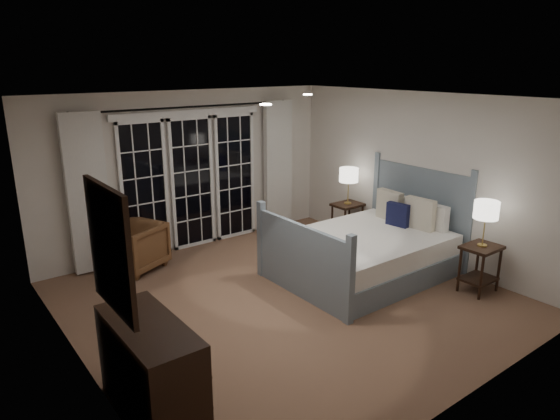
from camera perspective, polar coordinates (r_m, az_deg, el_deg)
floor at (r=6.46m, az=0.83°, el=-10.13°), size 5.00×5.00×0.00m
ceiling at (r=5.79m, az=0.94°, el=12.60°), size 5.00×5.00×0.00m
wall_left at (r=4.94m, az=-22.64°, el=-4.25°), size 0.02×5.00×2.50m
wall_right at (r=7.75m, az=15.61°, el=3.64°), size 0.02×5.00×2.50m
wall_back at (r=8.06m, az=-10.19°, el=4.46°), size 5.00×0.02×2.50m
wall_front at (r=4.42m, az=21.43°, el=-6.50°), size 5.00×0.02×2.50m
french_doors at (r=8.06m, az=-10.00°, el=3.30°), size 2.50×0.04×2.20m
curtain_rod at (r=7.83m, az=-10.22°, el=11.52°), size 3.50×0.03×0.03m
curtain_left at (r=7.39m, az=-21.14°, el=1.71°), size 0.55×0.10×2.25m
curtain_right at (r=8.84m, az=-0.23°, el=5.11°), size 0.55×0.10×2.25m
downlight_a at (r=6.76m, az=3.18°, el=13.05°), size 0.12×0.12×0.01m
downlight_b at (r=5.11m, az=-1.64°, el=11.97°), size 0.12×0.12×0.01m
bed at (r=7.18m, az=9.99°, el=-4.56°), size 2.39×1.73×1.40m
nightstand_left at (r=7.00m, az=21.90°, el=-5.50°), size 0.49×0.39×0.63m
nightstand_right at (r=8.49m, az=7.68°, el=-0.66°), size 0.48×0.39×0.63m
lamp_left at (r=6.78m, az=22.52°, el=-0.05°), size 0.31×0.31×0.60m
lamp_right at (r=8.31m, az=7.87°, el=3.95°), size 0.31×0.31×0.61m
armchair at (r=7.50m, az=-16.39°, el=-4.06°), size 1.00×0.99×0.69m
dresser at (r=4.52m, az=-14.50°, el=-17.19°), size 0.51×1.19×0.84m
mirror at (r=3.95m, az=-18.82°, el=-4.30°), size 0.05×0.85×1.00m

